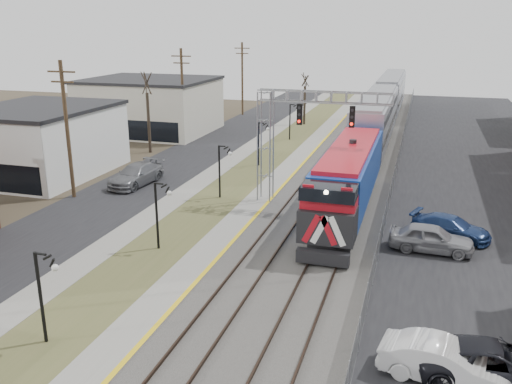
% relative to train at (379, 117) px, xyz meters
% --- Properties ---
extents(street_west, '(7.00, 120.00, 0.04)m').
position_rel_train_xyz_m(street_west, '(-17.00, -15.94, -2.86)').
color(street_west, black).
rests_on(street_west, ground).
extents(sidewalk, '(2.00, 120.00, 0.08)m').
position_rel_train_xyz_m(sidewalk, '(-12.50, -15.94, -2.84)').
color(sidewalk, gray).
rests_on(sidewalk, ground).
extents(grass_median, '(4.00, 120.00, 0.06)m').
position_rel_train_xyz_m(grass_median, '(-9.50, -15.94, -2.85)').
color(grass_median, '#4C502A').
rests_on(grass_median, ground).
extents(platform, '(2.00, 120.00, 0.24)m').
position_rel_train_xyz_m(platform, '(-6.50, -15.94, -2.76)').
color(platform, gray).
rests_on(platform, ground).
extents(ballast_bed, '(8.00, 120.00, 0.20)m').
position_rel_train_xyz_m(ballast_bed, '(-1.50, -15.94, -2.78)').
color(ballast_bed, '#595651').
rests_on(ballast_bed, ground).
extents(parking_lot, '(16.00, 120.00, 0.04)m').
position_rel_train_xyz_m(parking_lot, '(10.50, -15.94, -2.86)').
color(parking_lot, black).
rests_on(parking_lot, ground).
extents(platform_edge, '(0.24, 120.00, 0.01)m').
position_rel_train_xyz_m(platform_edge, '(-5.62, -15.94, -2.64)').
color(platform_edge, gold).
rests_on(platform_edge, platform).
extents(track_near, '(1.58, 120.00, 0.15)m').
position_rel_train_xyz_m(track_near, '(-3.50, -15.94, -2.61)').
color(track_near, '#2D2119').
rests_on(track_near, ballast_bed).
extents(track_far, '(1.58, 120.00, 0.15)m').
position_rel_train_xyz_m(track_far, '(-0.00, -15.94, -2.61)').
color(track_far, '#2D2119').
rests_on(track_far, ballast_bed).
extents(train, '(3.00, 63.05, 5.33)m').
position_rel_train_xyz_m(train, '(0.00, 0.00, 0.00)').
color(train, '#123998').
rests_on(train, ground).
extents(signal_gantry, '(9.00, 1.07, 8.15)m').
position_rel_train_xyz_m(signal_gantry, '(-4.28, -22.95, 2.70)').
color(signal_gantry, gray).
rests_on(signal_gantry, ground).
extents(lampposts, '(0.14, 62.14, 4.00)m').
position_rel_train_xyz_m(lampposts, '(-9.50, -32.66, -0.88)').
color(lampposts, black).
rests_on(lampposts, ground).
extents(utility_poles, '(0.28, 80.28, 10.00)m').
position_rel_train_xyz_m(utility_poles, '(-20.00, -25.94, 2.12)').
color(utility_poles, '#4C3823').
rests_on(utility_poles, ground).
extents(fence, '(0.04, 120.00, 1.60)m').
position_rel_train_xyz_m(fence, '(2.70, -15.94, -2.08)').
color(fence, gray).
rests_on(fence, ground).
extents(bare_trees, '(12.30, 42.30, 5.95)m').
position_rel_train_xyz_m(bare_trees, '(-18.16, -12.03, -0.18)').
color(bare_trees, '#382D23').
rests_on(bare_trees, ground).
extents(car_lot_b, '(4.82, 2.35, 1.52)m').
position_rel_train_xyz_m(car_lot_b, '(5.86, -40.85, -2.12)').
color(car_lot_b, white).
rests_on(car_lot_b, ground).
extents(car_lot_c, '(5.54, 2.90, 1.49)m').
position_rel_train_xyz_m(car_lot_c, '(7.50, -40.39, -2.14)').
color(car_lot_c, black).
rests_on(car_lot_c, ground).
extents(car_lot_d, '(5.05, 3.36, 1.36)m').
position_rel_train_xyz_m(car_lot_d, '(6.58, -26.32, -2.20)').
color(car_lot_d, navy).
rests_on(car_lot_d, ground).
extents(car_lot_e, '(4.74, 2.07, 1.59)m').
position_rel_train_xyz_m(car_lot_e, '(5.43, -28.78, -2.09)').
color(car_lot_e, gray).
rests_on(car_lot_e, ground).
extents(car_street_b, '(2.90, 5.90, 1.65)m').
position_rel_train_xyz_m(car_street_b, '(-17.11, -21.72, -2.06)').
color(car_street_b, slate).
rests_on(car_street_b, ground).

